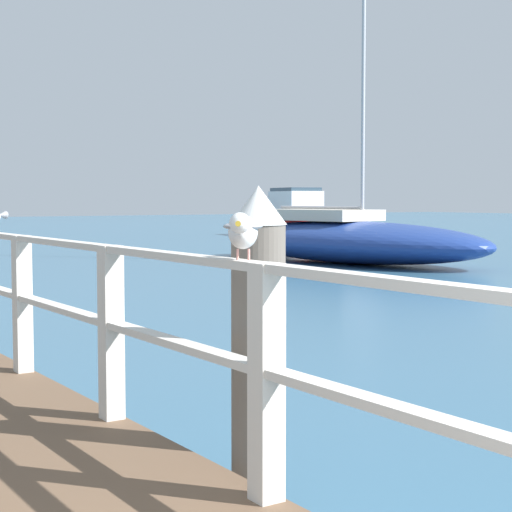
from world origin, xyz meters
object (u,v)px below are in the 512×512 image
at_px(boat_0, 291,220).
at_px(seagull_foreground, 243,230).
at_px(dock_piling_near, 258,355).
at_px(boat_1, 348,240).

bearing_deg(boat_0, seagull_foreground, 66.97).
distance_m(dock_piling_near, seagull_foreground, 0.90).
distance_m(seagull_foreground, boat_0, 35.71).
height_order(dock_piling_near, boat_0, boat_0).
bearing_deg(boat_1, dock_piling_near, 40.00).
bearing_deg(dock_piling_near, boat_0, 53.90).
relative_size(seagull_foreground, boat_0, 0.05).
bearing_deg(seagull_foreground, boat_1, -94.14).
height_order(seagull_foreground, boat_0, boat_0).
bearing_deg(dock_piling_near, boat_1, 48.90).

